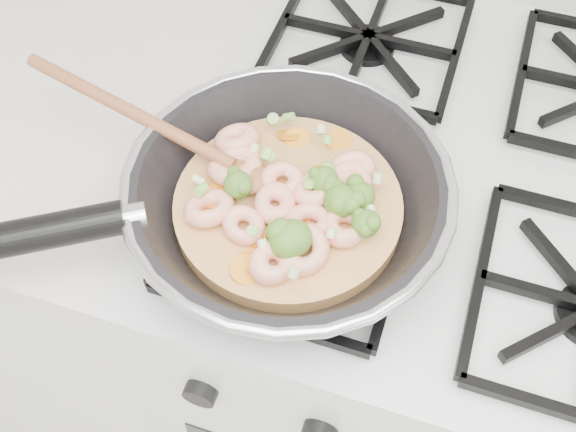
% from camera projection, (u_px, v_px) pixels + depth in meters
% --- Properties ---
extents(stove, '(0.60, 0.60, 0.92)m').
position_uv_depth(stove, '(407.00, 335.00, 1.13)').
color(stove, silver).
rests_on(stove, ground).
extents(skillet, '(0.46, 0.35, 0.09)m').
position_uv_depth(skillet, '(282.00, 200.00, 0.67)').
color(skillet, black).
rests_on(skillet, stove).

